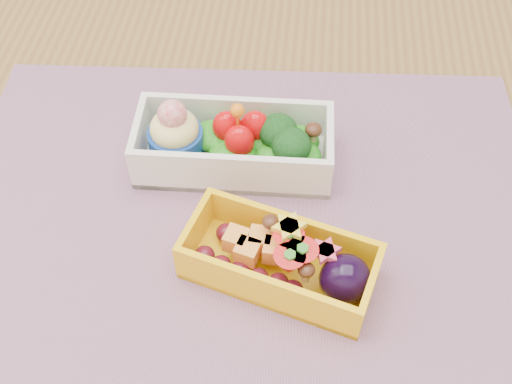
# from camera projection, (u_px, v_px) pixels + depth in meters

# --- Properties ---
(table) EXTENTS (1.20, 0.80, 0.75)m
(table) POSITION_uv_depth(u_px,v_px,m) (298.00, 256.00, 0.67)
(table) COLOR brown
(table) RESTS_ON ground
(placemat) EXTENTS (0.56, 0.44, 0.00)m
(placemat) POSITION_uv_depth(u_px,v_px,m) (247.00, 223.00, 0.58)
(placemat) COLOR #9B6B89
(placemat) RESTS_ON table
(bento_white) EXTENTS (0.18, 0.09, 0.08)m
(bento_white) POSITION_uv_depth(u_px,v_px,m) (233.00, 144.00, 0.60)
(bento_white) COLOR white
(bento_white) RESTS_ON placemat
(bento_yellow) EXTENTS (0.17, 0.11, 0.05)m
(bento_yellow) POSITION_uv_depth(u_px,v_px,m) (284.00, 261.00, 0.52)
(bento_yellow) COLOR yellow
(bento_yellow) RESTS_ON placemat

